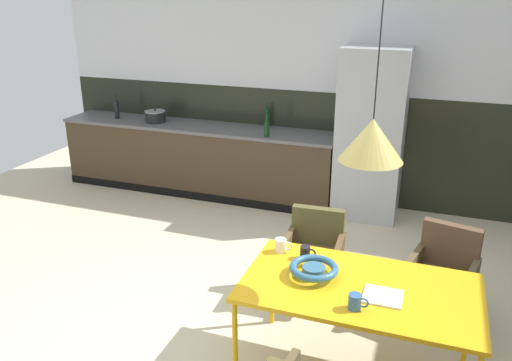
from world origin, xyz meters
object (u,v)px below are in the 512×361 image
(cooking_pot, at_px, (155,116))
(bottle_wine_green, at_px, (117,109))
(pendant_lamp_over_table_near, at_px, (372,140))
(mug_dark_espresso, at_px, (306,253))
(armchair_far_side, at_px, (445,264))
(mug_tall_blue, at_px, (281,245))
(fruit_bowl, at_px, (314,269))
(refrigerator_column, at_px, (371,135))
(bottle_oil_tall, at_px, (267,118))
(open_book, at_px, (383,296))
(armchair_facing_counter, at_px, (315,243))
(dining_table, at_px, (360,292))
(bottle_vinegar_dark, at_px, (267,128))
(mug_short_terracotta, at_px, (355,302))

(cooking_pot, distance_m, bottle_wine_green, 0.59)
(pendant_lamp_over_table_near, bearing_deg, mug_dark_espresso, 149.63)
(armchair_far_side, height_order, bottle_wine_green, bottle_wine_green)
(mug_tall_blue, distance_m, mug_dark_espresso, 0.20)
(fruit_bowl, bearing_deg, armchair_far_side, 46.82)
(refrigerator_column, distance_m, armchair_far_side, 2.15)
(bottle_wine_green, bearing_deg, pendant_lamp_over_table_near, -37.11)
(mug_tall_blue, distance_m, bottle_oil_tall, 2.95)
(mug_dark_espresso, distance_m, bottle_oil_tall, 3.06)
(armchair_far_side, distance_m, bottle_wine_green, 4.69)
(mug_tall_blue, bearing_deg, armchair_far_side, 29.50)
(fruit_bowl, height_order, open_book, fruit_bowl)
(armchair_facing_counter, xyz_separation_m, mug_tall_blue, (-0.11, -0.66, 0.28))
(dining_table, xyz_separation_m, bottle_vinegar_dark, (-1.53, 2.62, 0.32))
(refrigerator_column, height_order, bottle_oil_tall, refrigerator_column)
(mug_dark_espresso, bearing_deg, dining_table, -28.62)
(open_book, distance_m, mug_dark_espresso, 0.67)
(mug_tall_blue, height_order, bottle_vinegar_dark, bottle_vinegar_dark)
(pendant_lamp_over_table_near, bearing_deg, refrigerator_column, 96.96)
(bottle_vinegar_dark, bearing_deg, armchair_facing_counter, -59.07)
(mug_tall_blue, relative_size, bottle_vinegar_dark, 0.48)
(mug_dark_espresso, relative_size, pendant_lamp_over_table_near, 0.11)
(bottle_oil_tall, bearing_deg, armchair_far_side, -43.50)
(bottle_oil_tall, distance_m, pendant_lamp_over_table_near, 3.54)
(dining_table, xyz_separation_m, mug_short_terracotta, (0.01, -0.27, 0.10))
(armchair_facing_counter, relative_size, bottle_vinegar_dark, 2.84)
(armchair_far_side, distance_m, bottle_vinegar_dark, 2.72)
(armchair_facing_counter, relative_size, pendant_lamp_over_table_near, 0.70)
(armchair_facing_counter, distance_m, open_book, 1.24)
(bottle_vinegar_dark, bearing_deg, mug_tall_blue, -68.88)
(armchair_far_side, relative_size, bottle_oil_tall, 2.61)
(mug_tall_blue, bearing_deg, armchair_facing_counter, 80.91)
(armchair_facing_counter, xyz_separation_m, mug_dark_espresso, (0.09, -0.70, 0.28))
(armchair_facing_counter, distance_m, mug_tall_blue, 0.72)
(bottle_vinegar_dark, height_order, bottle_oil_tall, bottle_oil_tall)
(fruit_bowl, distance_m, mug_dark_espresso, 0.24)
(armchair_far_side, relative_size, mug_dark_espresso, 6.82)
(pendant_lamp_over_table_near, bearing_deg, dining_table, 90.00)
(dining_table, bearing_deg, refrigerator_column, 97.00)
(mug_tall_blue, xyz_separation_m, bottle_oil_tall, (-1.04, 2.75, 0.25))
(mug_tall_blue, xyz_separation_m, bottle_vinegar_dark, (-0.91, 2.35, 0.23))
(mug_short_terracotta, relative_size, pendant_lamp_over_table_near, 0.11)
(open_book, bearing_deg, bottle_wine_green, 143.37)
(armchair_far_side, xyz_separation_m, bottle_oil_tall, (-2.20, 2.09, 0.54))
(fruit_bowl, distance_m, cooking_pot, 3.98)
(armchair_facing_counter, distance_m, fruit_bowl, 0.98)
(mug_dark_espresso, bearing_deg, refrigerator_column, 88.16)
(dining_table, xyz_separation_m, cooking_pot, (-3.14, 2.81, 0.29))
(armchair_far_side, bearing_deg, mug_tall_blue, 42.91)
(dining_table, bearing_deg, armchair_far_side, 59.88)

